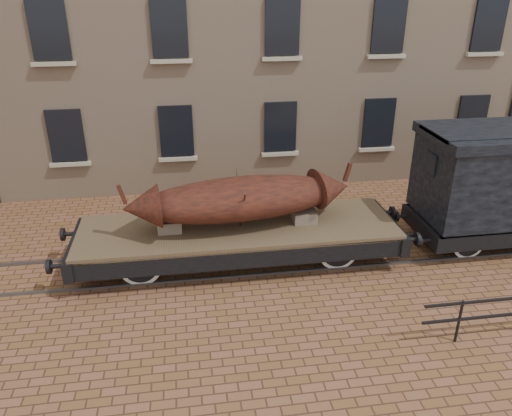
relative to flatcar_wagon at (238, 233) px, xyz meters
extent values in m
plane|color=brown|center=(1.04, 0.00, -0.86)|extent=(90.00, 90.00, 0.00)
cube|color=black|center=(-4.96, 4.96, 1.34)|extent=(1.10, 0.12, 1.70)
cube|color=#AAA38A|center=(-4.96, 4.90, 0.39)|extent=(1.30, 0.18, 0.12)
cube|color=black|center=(-1.46, 4.96, 1.34)|extent=(1.10, 0.12, 1.70)
cube|color=#AAA38A|center=(-1.46, 4.90, 0.39)|extent=(1.30, 0.18, 0.12)
cube|color=black|center=(2.04, 4.96, 1.34)|extent=(1.10, 0.12, 1.70)
cube|color=#AAA38A|center=(2.04, 4.90, 0.39)|extent=(1.30, 0.18, 0.12)
cube|color=black|center=(5.54, 4.96, 1.34)|extent=(1.10, 0.12, 1.70)
cube|color=#AAA38A|center=(5.54, 4.90, 0.39)|extent=(1.30, 0.18, 0.12)
cube|color=black|center=(9.04, 4.96, 1.34)|extent=(1.10, 0.12, 1.70)
cube|color=#AAA38A|center=(9.04, 4.90, 0.39)|extent=(1.30, 0.18, 0.12)
cube|color=black|center=(-4.96, 4.96, 4.54)|extent=(1.10, 0.12, 1.70)
cube|color=#AAA38A|center=(-4.96, 4.90, 3.59)|extent=(1.30, 0.18, 0.12)
cube|color=black|center=(-1.46, 4.96, 4.54)|extent=(1.10, 0.12, 1.70)
cube|color=#AAA38A|center=(-1.46, 4.90, 3.59)|extent=(1.30, 0.18, 0.12)
cube|color=black|center=(2.04, 4.96, 4.54)|extent=(1.10, 0.12, 1.70)
cube|color=#AAA38A|center=(2.04, 4.90, 3.59)|extent=(1.30, 0.18, 0.12)
cube|color=black|center=(5.54, 4.96, 4.54)|extent=(1.10, 0.12, 1.70)
cube|color=#AAA38A|center=(5.54, 4.90, 3.59)|extent=(1.30, 0.18, 0.12)
cube|color=black|center=(9.04, 4.96, 4.54)|extent=(1.10, 0.12, 1.70)
cube|color=#AAA38A|center=(9.04, 4.90, 3.59)|extent=(1.30, 0.18, 0.12)
cube|color=#59595E|center=(1.04, -0.72, -0.83)|extent=(30.00, 0.08, 0.06)
cube|color=#59595E|center=(1.04, 0.72, -0.83)|extent=(30.00, 0.08, 0.06)
cylinder|color=black|center=(4.04, -3.80, -0.36)|extent=(0.06, 0.06, 1.00)
cube|color=brown|center=(0.00, 0.00, 0.15)|extent=(8.04, 2.36, 0.13)
cube|color=black|center=(0.00, -1.09, -0.11)|extent=(8.04, 0.17, 0.48)
cube|color=black|center=(0.00, 1.09, -0.11)|extent=(8.04, 0.17, 0.48)
cube|color=black|center=(-4.02, 0.00, -0.11)|extent=(0.24, 2.47, 0.48)
cylinder|color=black|center=(-4.32, -0.80, -0.11)|extent=(0.38, 0.11, 0.11)
cylinder|color=black|center=(-4.50, -0.80, -0.11)|extent=(0.09, 0.34, 0.34)
cylinder|color=black|center=(-4.32, 0.80, -0.11)|extent=(0.38, 0.11, 0.11)
cylinder|color=black|center=(-4.50, 0.80, -0.11)|extent=(0.09, 0.34, 0.34)
cube|color=black|center=(4.02, 0.00, -0.11)|extent=(0.24, 2.47, 0.48)
cylinder|color=black|center=(4.32, -0.80, -0.11)|extent=(0.38, 0.11, 0.11)
cylinder|color=black|center=(4.50, -0.80, -0.11)|extent=(0.09, 0.34, 0.34)
cylinder|color=black|center=(4.32, 0.80, -0.11)|extent=(0.38, 0.11, 0.11)
cylinder|color=black|center=(4.50, 0.80, -0.11)|extent=(0.09, 0.34, 0.34)
cylinder|color=black|center=(-2.47, 0.00, -0.34)|extent=(0.11, 2.04, 0.11)
cylinder|color=silver|center=(-2.47, -0.72, -0.34)|extent=(1.03, 0.08, 1.03)
cylinder|color=black|center=(-2.47, -0.72, -0.34)|extent=(0.84, 0.11, 0.84)
cube|color=black|center=(-2.47, -0.85, -0.08)|extent=(0.96, 0.09, 0.11)
cylinder|color=silver|center=(-2.47, 0.72, -0.34)|extent=(1.03, 0.08, 1.03)
cylinder|color=black|center=(-2.47, 0.72, -0.34)|extent=(0.84, 0.11, 0.84)
cube|color=black|center=(-2.47, 0.85, -0.08)|extent=(0.96, 0.09, 0.11)
cylinder|color=black|center=(2.47, 0.00, -0.34)|extent=(0.11, 2.04, 0.11)
cylinder|color=silver|center=(2.47, -0.72, -0.34)|extent=(1.03, 0.08, 1.03)
cylinder|color=black|center=(2.47, -0.72, -0.34)|extent=(0.84, 0.11, 0.84)
cube|color=black|center=(2.47, -0.85, -0.08)|extent=(0.96, 0.09, 0.11)
cylinder|color=silver|center=(2.47, 0.72, -0.34)|extent=(1.03, 0.08, 1.03)
cylinder|color=black|center=(2.47, 0.72, -0.34)|extent=(0.84, 0.11, 0.84)
cube|color=black|center=(2.47, 0.85, -0.08)|extent=(0.96, 0.09, 0.11)
cube|color=black|center=(0.00, 0.00, -0.27)|extent=(4.29, 0.06, 0.06)
cube|color=#6D6254|center=(-1.71, 0.00, 0.37)|extent=(0.59, 0.54, 0.30)
cube|color=#6D6254|center=(1.71, 0.00, 0.37)|extent=(0.59, 0.54, 0.30)
ellipsoid|color=#592114|center=(0.08, 0.00, 0.97)|extent=(5.28, 2.15, 1.03)
cone|color=#592114|center=(-2.34, -0.27, 1.01)|extent=(0.99, 1.06, 0.97)
cube|color=#592114|center=(-2.74, -0.31, 1.39)|extent=(0.21, 0.13, 0.49)
cone|color=#592114|center=(2.50, 0.27, 1.01)|extent=(0.99, 1.06, 0.97)
cube|color=#592114|center=(2.90, 0.31, 1.39)|extent=(0.21, 0.13, 0.49)
cylinder|color=#413222|center=(0.08, -0.42, 0.83)|extent=(0.04, 0.88, 1.26)
cylinder|color=#413222|center=(0.08, 0.42, 0.83)|extent=(0.04, 0.88, 1.26)
cube|color=black|center=(7.78, 1.01, -0.21)|extent=(5.53, 0.15, 0.41)
cube|color=black|center=(5.02, 0.00, -0.21)|extent=(0.20, 2.21, 0.41)
cylinder|color=black|center=(4.60, -0.74, -0.21)|extent=(0.07, 0.29, 0.29)
cylinder|color=black|center=(4.60, 0.74, -0.21)|extent=(0.07, 0.29, 0.29)
cylinder|color=black|center=(6.03, 0.00, -0.41)|extent=(0.09, 1.75, 0.09)
cylinder|color=silver|center=(6.03, -0.72, -0.41)|extent=(0.88, 0.06, 0.88)
cylinder|color=black|center=(6.03, -0.72, -0.41)|extent=(0.73, 0.09, 0.73)
cylinder|color=silver|center=(6.03, 0.72, -0.41)|extent=(0.88, 0.06, 0.88)
cylinder|color=black|center=(6.03, 0.72, -0.41)|extent=(0.73, 0.09, 0.73)
cube|color=black|center=(5.00, 0.00, 1.63)|extent=(0.07, 0.55, 0.55)
camera|label=1|loc=(-1.24, -11.27, 5.97)|focal=35.00mm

